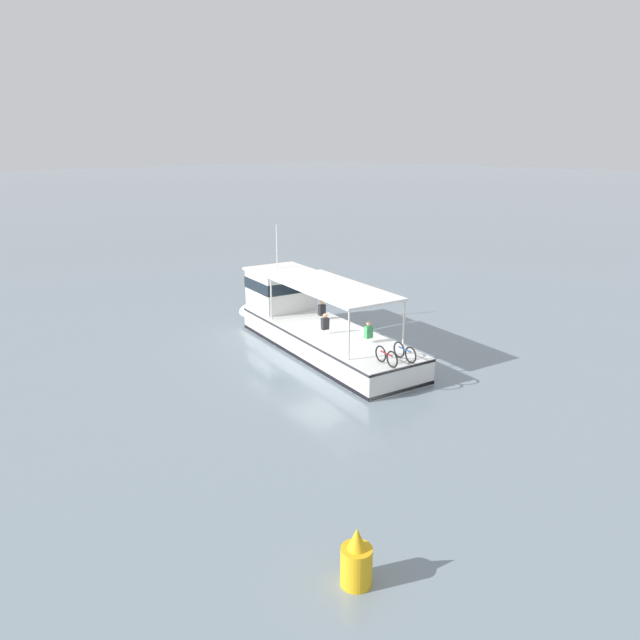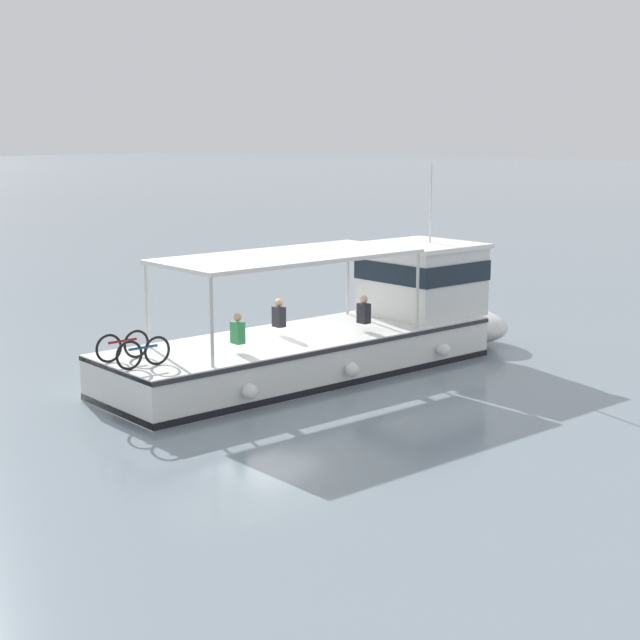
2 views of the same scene
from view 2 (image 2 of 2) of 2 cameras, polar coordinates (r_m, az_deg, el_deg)
ground_plane at (r=25.20m, az=-3.50°, el=-3.24°), size 400.00×400.00×0.00m
ferry_main at (r=25.83m, az=1.71°, el=-0.56°), size 5.75×13.07×5.32m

